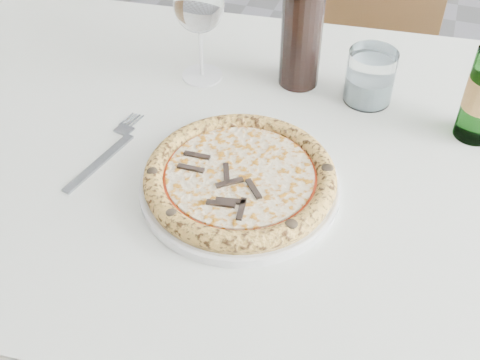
# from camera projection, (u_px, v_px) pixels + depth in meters

# --- Properties ---
(floor) EXTENTS (5.00, 6.00, 0.02)m
(floor) POSITION_uv_depth(u_px,v_px,m) (182.00, 352.00, 1.54)
(floor) COLOR slate
(floor) RESTS_ON ground
(dining_table) EXTENTS (1.51, 0.98, 0.76)m
(dining_table) POSITION_uv_depth(u_px,v_px,m) (259.00, 189.00, 1.01)
(dining_table) COLOR brown
(dining_table) RESTS_ON floor
(chair_far) EXTENTS (0.42, 0.42, 0.93)m
(chair_far) POSITION_uv_depth(u_px,v_px,m) (355.00, 49.00, 1.60)
(chair_far) COLOR brown
(chair_far) RESTS_ON floor
(plate) EXTENTS (0.29, 0.29, 0.02)m
(plate) POSITION_uv_depth(u_px,v_px,m) (240.00, 186.00, 0.88)
(plate) COLOR white
(plate) RESTS_ON dining_table
(pizza) EXTENTS (0.28, 0.28, 0.03)m
(pizza) POSITION_uv_depth(u_px,v_px,m) (240.00, 177.00, 0.86)
(pizza) COLOR tan
(pizza) RESTS_ON plate
(fork) EXTENTS (0.05, 0.22, 0.00)m
(fork) POSITION_uv_depth(u_px,v_px,m) (107.00, 152.00, 0.94)
(fork) COLOR gray
(fork) RESTS_ON dining_table
(wine_glass) EXTENTS (0.09, 0.09, 0.19)m
(wine_glass) POSITION_uv_depth(u_px,v_px,m) (199.00, 6.00, 1.01)
(wine_glass) COLOR white
(wine_glass) RESTS_ON dining_table
(tumbler) EXTENTS (0.08, 0.08, 0.09)m
(tumbler) POSITION_uv_depth(u_px,v_px,m) (370.00, 80.00, 1.02)
(tumbler) COLOR white
(tumbler) RESTS_ON dining_table
(wine_bottle) EXTENTS (0.07, 0.07, 0.29)m
(wine_bottle) POSITION_uv_depth(u_px,v_px,m) (303.00, 19.00, 1.00)
(wine_bottle) COLOR black
(wine_bottle) RESTS_ON dining_table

